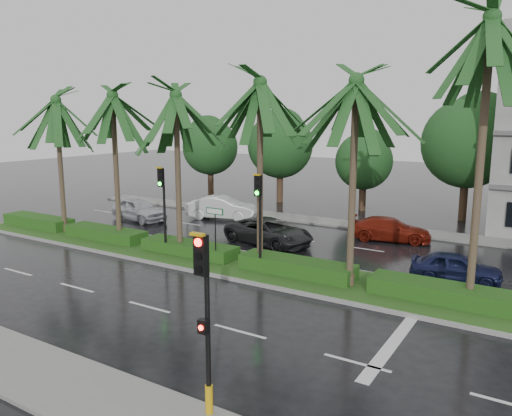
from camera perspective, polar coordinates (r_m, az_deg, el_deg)
The scene contains 17 objects.
ground at distance 22.71m, azimuth -3.32°, elevation -7.27°, with size 120.00×120.00×0.00m, color black.
near_sidewalk at distance 16.07m, azimuth -25.54°, elevation -15.87°, with size 40.00×2.40×0.12m, color slate.
far_sidewalk at distance 32.92m, azimuth 8.75°, elevation -1.66°, with size 40.00×2.00×0.12m, color slate.
median at distance 23.48m, azimuth -1.91°, elevation -6.46°, with size 36.00×4.00×0.15m.
hedge at distance 23.37m, azimuth -1.92°, elevation -5.59°, with size 35.20×1.40×0.60m.
lane_markings at distance 20.84m, azimuth 2.93°, elevation -8.90°, with size 34.00×13.06×0.01m.
palm_row at distance 23.20m, azimuth -4.62°, elevation 12.48°, with size 26.30×4.20×10.79m.
signal_near at distance 11.40m, azimuth -5.85°, elevation -12.35°, with size 0.34×0.45×4.36m.
signal_median_left at distance 24.69m, azimuth -10.62°, elevation 1.17°, with size 0.34×0.42×4.36m.
signal_median_right at distance 21.42m, azimuth 0.35°, elevation -0.06°, with size 0.34×0.42×4.36m.
street_sign at distance 23.11m, azimuth -4.72°, elevation -1.52°, with size 0.95×0.09×2.60m.
bg_trees at distance 37.22m, azimuth 13.45°, elevation 7.00°, with size 32.87×5.90×8.52m.
car_silver at distance 34.33m, azimuth -13.26°, elevation -0.14°, with size 4.42×1.78×1.50m, color silver.
car_white at distance 33.94m, azimuth -3.88°, elevation 0.03°, with size 4.69×1.63×1.54m, color silver.
car_darkgrey at distance 27.19m, azimuth 1.48°, elevation -2.71°, with size 5.12×2.36×1.42m, color #232426.
car_red at distance 29.01m, azimuth 15.03°, elevation -2.35°, with size 4.49×1.83×1.30m, color maroon.
car_blue at distance 22.84m, azimuth 21.86°, elevation -6.28°, with size 3.67×1.48×1.25m, color #161B43.
Camera 1 is at (12.46, -17.68, 6.92)m, focal length 35.00 mm.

